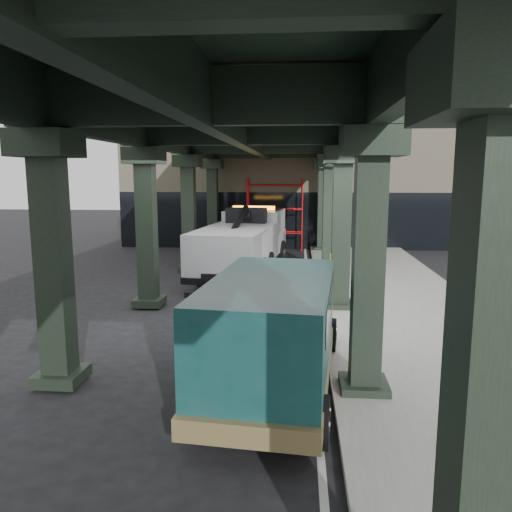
% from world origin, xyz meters
% --- Properties ---
extents(ground, '(90.00, 90.00, 0.00)m').
position_xyz_m(ground, '(0.00, 0.00, 0.00)').
color(ground, black).
rests_on(ground, ground).
extents(sidewalk, '(5.00, 40.00, 0.15)m').
position_xyz_m(sidewalk, '(4.50, 2.00, 0.07)').
color(sidewalk, gray).
rests_on(sidewalk, ground).
extents(lane_stripe, '(0.12, 38.00, 0.01)m').
position_xyz_m(lane_stripe, '(1.70, 2.00, 0.01)').
color(lane_stripe, silver).
rests_on(lane_stripe, ground).
extents(viaduct, '(7.40, 32.00, 6.40)m').
position_xyz_m(viaduct, '(-0.40, 2.00, 5.46)').
color(viaduct, black).
rests_on(viaduct, ground).
extents(building, '(22.00, 10.00, 8.00)m').
position_xyz_m(building, '(2.00, 20.00, 4.00)').
color(building, '#C6B793').
rests_on(building, ground).
extents(scaffolding, '(3.08, 0.88, 4.00)m').
position_xyz_m(scaffolding, '(0.00, 14.64, 2.11)').
color(scaffolding, red).
rests_on(scaffolding, ground).
extents(tow_truck, '(3.40, 9.10, 2.92)m').
position_xyz_m(tow_truck, '(-0.93, 7.54, 1.42)').
color(tow_truck, black).
rests_on(tow_truck, ground).
extents(towed_van, '(2.76, 5.92, 2.33)m').
position_xyz_m(towed_van, '(0.87, -3.99, 1.25)').
color(towed_van, '#134443').
rests_on(towed_van, ground).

